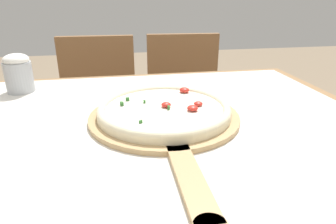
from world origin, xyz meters
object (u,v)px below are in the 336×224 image
at_px(pizza, 166,109).
at_px(flour_cup, 18,73).
at_px(pizza_peel, 168,120).
at_px(chair_right, 184,106).
at_px(chair_left, 100,112).

distance_m(pizza, flour_cup, 0.51).
distance_m(pizza_peel, chair_right, 0.89).
xyz_separation_m(chair_right, flour_cup, (-0.65, -0.49, 0.34)).
bearing_deg(pizza_peel, flour_cup, 142.67).
bearing_deg(pizza, chair_right, 73.52).
xyz_separation_m(pizza, chair_left, (-0.22, 0.78, -0.30)).
xyz_separation_m(pizza, flour_cup, (-0.42, 0.30, 0.04)).
bearing_deg(flour_cup, chair_left, 67.29).
height_order(chair_right, flour_cup, flour_cup).
relative_size(pizza_peel, pizza, 1.82).
bearing_deg(pizza, pizza_peel, -90.90).
distance_m(chair_left, flour_cup, 0.63).
bearing_deg(pizza, chair_left, 105.47).
height_order(chair_left, chair_right, same).
xyz_separation_m(chair_left, flour_cup, (-0.20, -0.49, 0.34)).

